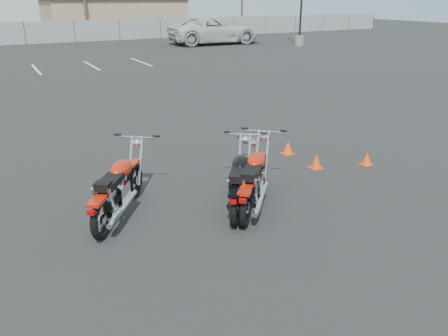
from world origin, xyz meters
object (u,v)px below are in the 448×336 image
motorcycle_front_red (119,188)px  motorcycle_third_red (254,179)px  motorcycle_rear_red (248,174)px  motorcycle_second_black (240,181)px  white_van (214,23)px

motorcycle_front_red → motorcycle_third_red: size_ratio=1.04×
motorcycle_third_red → motorcycle_rear_red: (0.19, 0.52, -0.13)m
motorcycle_third_red → motorcycle_second_black: bearing=153.4°
motorcycle_front_red → motorcycle_second_black: bearing=-18.5°
white_van → motorcycle_second_black: bearing=157.2°
motorcycle_front_red → white_van: bearing=59.5°
motorcycle_second_black → motorcycle_rear_red: (0.42, 0.40, -0.10)m
motorcycle_third_red → white_van: size_ratio=0.24×
motorcycle_rear_red → white_van: white_van is taller
motorcycle_third_red → motorcycle_rear_red: motorcycle_third_red is taller
white_van → motorcycle_front_red: bearing=153.1°
motorcycle_second_black → motorcycle_third_red: 0.27m
motorcycle_rear_red → white_van: size_ratio=0.19×
motorcycle_second_black → motorcycle_front_red: bearing=161.5°
motorcycle_second_black → motorcycle_rear_red: bearing=43.3°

